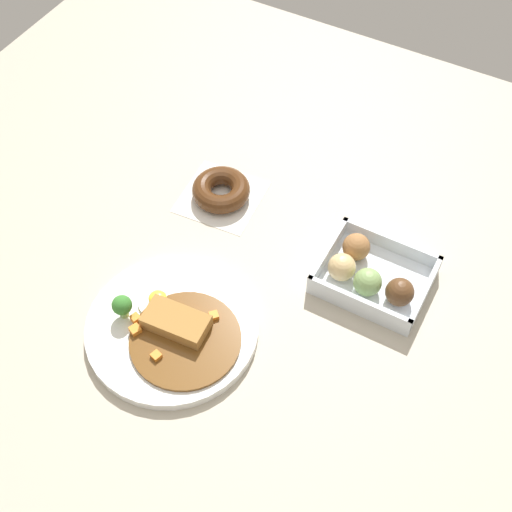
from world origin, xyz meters
name	(u,v)px	position (x,y,z in m)	size (l,w,h in m)	color
ground_plane	(230,316)	(0.00, 0.00, 0.00)	(1.60, 1.60, 0.00)	#B2A893
curry_plate	(173,327)	(-0.07, -0.07, 0.01)	(0.28, 0.28, 0.06)	white
donut_box	(370,275)	(0.17, 0.17, 0.02)	(0.18, 0.15, 0.06)	silver
chocolate_ring_donut	(221,190)	(-0.14, 0.22, 0.02)	(0.15, 0.15, 0.04)	white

